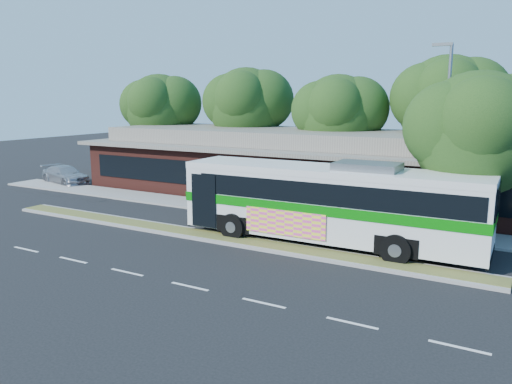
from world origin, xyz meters
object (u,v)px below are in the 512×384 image
at_px(sidewalk_tree, 488,131).
at_px(sedan, 65,175).
at_px(transit_bus, 330,198).
at_px(lamp_post, 445,135).

bearing_deg(sidewalk_tree, sedan, 175.65).
distance_m(transit_bus, sedan, 24.72).
distance_m(lamp_post, sidewalk_tree, 1.92).
relative_size(transit_bus, sidewalk_tree, 1.77).
distance_m(sedan, sidewalk_tree, 30.50).
relative_size(lamp_post, transit_bus, 0.65).
bearing_deg(transit_bus, lamp_post, 40.07).
bearing_deg(sedan, lamp_post, -81.84).
height_order(lamp_post, sidewalk_tree, lamp_post).
xyz_separation_m(transit_bus, sidewalk_tree, (6.01, 3.11, 3.03)).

